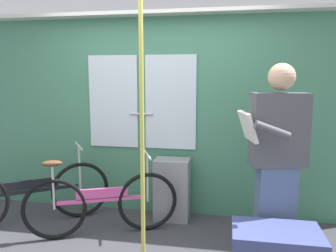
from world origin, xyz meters
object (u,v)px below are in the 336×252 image
object	(u,v)px
bicycle_near_door	(30,194)
handrail_pole	(142,138)
bicycle_leaning_behind	(101,203)
trash_bin_by_wall	(172,189)
passenger_reading_newspaper	(277,158)

from	to	relation	value
bicycle_near_door	handrail_pole	size ratio (longest dim) A/B	0.63
bicycle_leaning_behind	trash_bin_by_wall	bearing A→B (deg)	15.85
bicycle_leaning_behind	handrail_pole	xyz separation A→B (m)	(0.60, -0.57, 0.82)
bicycle_near_door	trash_bin_by_wall	world-z (taller)	bicycle_near_door
handrail_pole	trash_bin_by_wall	bearing A→B (deg)	86.73
passenger_reading_newspaper	bicycle_leaning_behind	bearing A→B (deg)	-16.51
trash_bin_by_wall	handrail_pole	distance (m)	1.37
bicycle_near_door	passenger_reading_newspaper	distance (m)	2.65
bicycle_near_door	passenger_reading_newspaper	xyz separation A→B (m)	(2.58, -0.20, 0.58)
bicycle_leaning_behind	passenger_reading_newspaper	distance (m)	1.82
bicycle_near_door	handrail_pole	bearing A→B (deg)	-57.90
trash_bin_by_wall	handrail_pole	world-z (taller)	handrail_pole
bicycle_leaning_behind	handrail_pole	world-z (taller)	handrail_pole
passenger_reading_newspaper	handrail_pole	bearing A→B (deg)	9.64
bicycle_leaning_behind	trash_bin_by_wall	xyz separation A→B (m)	(0.66, 0.53, 0.01)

